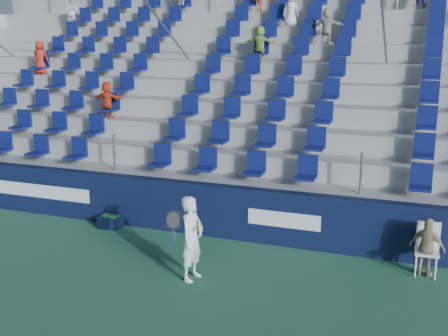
% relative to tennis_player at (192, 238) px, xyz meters
% --- Properties ---
extents(ground, '(70.00, 70.00, 0.00)m').
position_rel_tennis_player_xyz_m(ground, '(-0.30, -0.82, -0.81)').
color(ground, '#2B6545').
rests_on(ground, ground).
extents(sponsor_wall, '(24.00, 0.32, 1.20)m').
position_rel_tennis_player_xyz_m(sponsor_wall, '(-0.29, 2.33, -0.21)').
color(sponsor_wall, '#0E1534').
rests_on(sponsor_wall, ground).
extents(grandstand, '(24.00, 8.17, 6.63)m').
position_rel_tennis_player_xyz_m(grandstand, '(-0.30, 7.42, 1.32)').
color(grandstand, '#9B9B96').
rests_on(grandstand, ground).
extents(tennis_player, '(0.69, 0.65, 1.62)m').
position_rel_tennis_player_xyz_m(tennis_player, '(0.00, 0.00, 0.00)').
color(tennis_player, white).
rests_on(tennis_player, ground).
extents(line_judge_chair, '(0.47, 0.48, 1.01)m').
position_rel_tennis_player_xyz_m(line_judge_chair, '(4.13, 1.84, -0.24)').
color(line_judge_chair, white).
rests_on(line_judge_chair, ground).
extents(line_judge, '(0.73, 0.49, 1.16)m').
position_rel_tennis_player_xyz_m(line_judge, '(4.13, 1.68, -0.23)').
color(line_judge, tan).
rests_on(line_judge, ground).
extents(ball_bin, '(0.53, 0.35, 0.30)m').
position_rel_tennis_player_xyz_m(ball_bin, '(-2.96, 1.93, -0.65)').
color(ball_bin, '#0D1733').
rests_on(ball_bin, ground).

